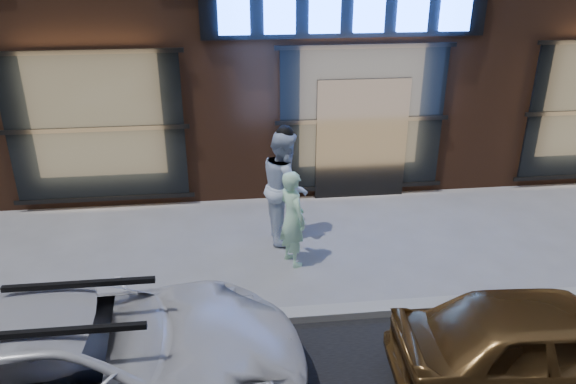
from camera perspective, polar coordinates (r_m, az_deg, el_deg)
The scene contains 6 objects.
ground at distance 8.31m, azimuth 13.43°, elevation -11.56°, with size 90.00×90.00×0.00m, color slate.
curb at distance 8.27m, azimuth 13.47°, elevation -11.22°, with size 60.00×0.25×0.12m, color gray.
man_bowtie at distance 8.78m, azimuth 0.45°, elevation -2.70°, with size 0.58×0.38×1.59m, color #C2FFCB.
man_cap at distance 9.47m, azimuth -0.32°, elevation 0.63°, with size 0.95×0.74×1.95m, color white.
white_suv at distance 6.60m, azimuth -20.25°, elevation -15.94°, with size 2.23×4.83×1.34m, color silver.
gold_sedan at distance 7.16m, azimuth 25.37°, elevation -13.98°, with size 1.46×3.62×1.23m, color brown.
Camera 1 is at (-2.63, -6.27, 4.77)m, focal length 35.00 mm.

